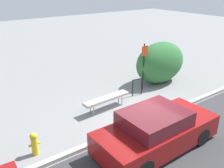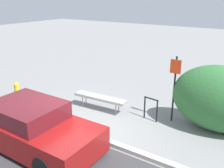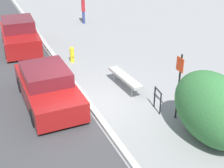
{
  "view_description": "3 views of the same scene",
  "coord_description": "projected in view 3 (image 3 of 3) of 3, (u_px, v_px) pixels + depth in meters",
  "views": [
    {
      "loc": [
        -5.83,
        -5.84,
        4.97
      ],
      "look_at": [
        -0.28,
        1.81,
        1.05
      ],
      "focal_mm": 40.0,
      "sensor_mm": 36.0,
      "label": 1
    },
    {
      "loc": [
        4.57,
        -5.21,
        4.13
      ],
      "look_at": [
        -0.13,
        1.89,
        1.1
      ],
      "focal_mm": 40.0,
      "sensor_mm": 36.0,
      "label": 2
    },
    {
      "loc": [
        9.29,
        -3.16,
        5.85
      ],
      "look_at": [
        0.24,
        0.84,
        0.78
      ],
      "focal_mm": 50.0,
      "sensor_mm": 36.0,
      "label": 3
    }
  ],
  "objects": [
    {
      "name": "sign_post",
      "position": [
        179.0,
        81.0,
        9.96
      ],
      "size": [
        0.36,
        0.08,
        2.3
      ],
      "color": "black",
      "rests_on": "ground_plane"
    },
    {
      "name": "fire_hydrant",
      "position": [
        72.0,
        54.0,
        14.71
      ],
      "size": [
        0.36,
        0.22,
        0.77
      ],
      "color": "gold",
      "rests_on": "ground_plane"
    },
    {
      "name": "curb",
      "position": [
        88.0,
        103.0,
        11.34
      ],
      "size": [
        60.0,
        0.2,
        0.13
      ],
      "color": "#A8A8A3",
      "rests_on": "ground_plane"
    },
    {
      "name": "bike_rack",
      "position": [
        158.0,
        98.0,
        10.78
      ],
      "size": [
        0.55,
        0.12,
        0.83
      ],
      "rotation": [
        0.0,
        0.0,
        -0.13
      ],
      "color": "black",
      "rests_on": "ground_plane"
    },
    {
      "name": "parked_car_near",
      "position": [
        48.0,
        87.0,
        11.27
      ],
      "size": [
        4.11,
        1.78,
        1.33
      ],
      "rotation": [
        0.0,
        0.0,
        0.01
      ],
      "color": "black",
      "rests_on": "ground_plane"
    },
    {
      "name": "parked_car_far",
      "position": [
        20.0,
        35.0,
        16.32
      ],
      "size": [
        4.19,
        1.96,
        1.54
      ],
      "rotation": [
        0.0,
        0.0,
        -0.06
      ],
      "color": "black",
      "rests_on": "ground_plane"
    },
    {
      "name": "ground_plane",
      "position": [
        88.0,
        104.0,
        11.37
      ],
      "size": [
        60.0,
        60.0,
        0.0
      ],
      "primitive_type": "plane",
      "color": "gray"
    },
    {
      "name": "bench",
      "position": [
        125.0,
        77.0,
        12.25
      ],
      "size": [
        2.15,
        0.52,
        0.55
      ],
      "rotation": [
        0.0,
        0.0,
        0.06
      ],
      "color": "#99999E",
      "rests_on": "ground_plane"
    },
    {
      "name": "shrub_hedge",
      "position": [
        212.0,
        109.0,
        9.06
      ],
      "size": [
        2.95,
        1.66,
        2.14
      ],
      "color": "#337038",
      "rests_on": "ground_plane"
    },
    {
      "name": "pedestrian",
      "position": [
        83.0,
        9.0,
        20.36
      ],
      "size": [
        0.43,
        0.3,
        1.72
      ],
      "rotation": [
        0.0,
        0.0,
        6.03
      ],
      "color": "navy",
      "rests_on": "ground_plane"
    }
  ]
}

